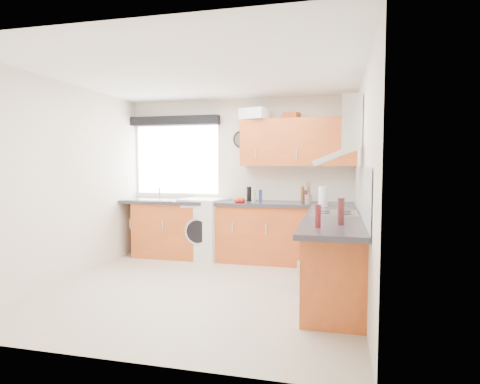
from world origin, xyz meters
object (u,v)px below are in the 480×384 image
(oven, at_px, (333,255))
(washing_machine, at_px, (204,228))
(upper_cabinets, at_px, (298,142))
(extractor_hood, at_px, (344,138))

(oven, relative_size, washing_machine, 0.91)
(oven, bearing_deg, upper_cabinets, 112.54)
(oven, distance_m, washing_machine, 2.33)
(extractor_hood, relative_size, washing_machine, 0.83)
(upper_cabinets, relative_size, washing_machine, 1.81)
(washing_machine, bearing_deg, upper_cabinets, 16.62)
(extractor_hood, bearing_deg, upper_cabinets, 116.13)
(extractor_hood, relative_size, upper_cabinets, 0.46)
(extractor_hood, xyz_separation_m, upper_cabinets, (-0.65, 1.33, 0.03))
(oven, relative_size, extractor_hood, 1.09)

